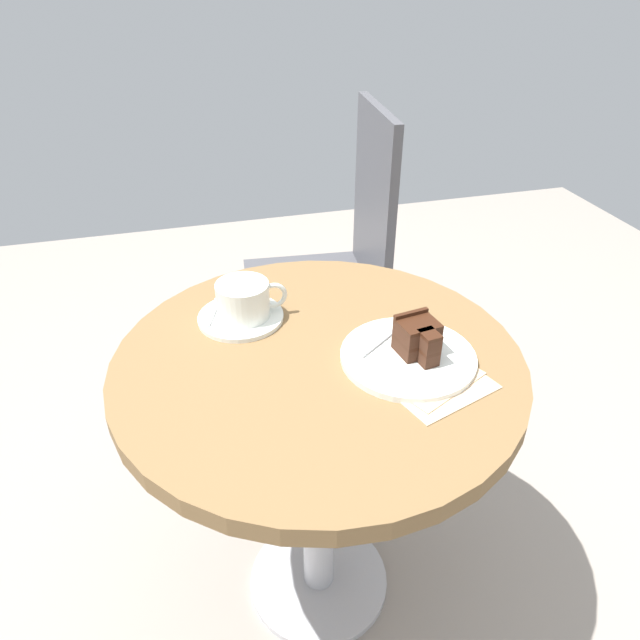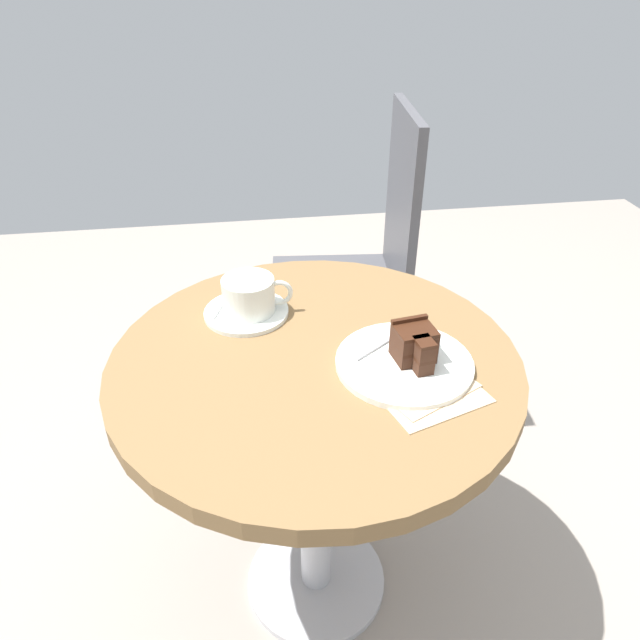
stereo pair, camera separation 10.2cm
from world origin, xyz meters
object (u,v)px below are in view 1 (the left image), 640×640
Objects in this scene: cake_plate at (408,357)px; cake_slice at (418,338)px; teaspoon at (217,306)px; coffee_cup at (244,299)px; cafe_chair at (343,252)px; napkin at (427,375)px; fork at (393,332)px; saucer at (241,317)px.

cake_plate is 2.68× the size of cake_slice.
cake_slice is at bearing -108.14° from teaspoon.
coffee_cup is 0.62m from cafe_chair.
teaspoon is 0.44× the size of cake_plate.
cake_slice reaches higher than napkin.
fork is (0.30, -0.18, 0.00)m from teaspoon.
cake_slice is 0.71m from cafe_chair.
cafe_chair is at bearing 83.66° from napkin.
cafe_chair reaches higher than saucer.
teaspoon reaches higher than saucer.
cafe_chair is (0.08, 0.68, -0.17)m from cake_slice.
cake_plate is 1.05× the size of napkin.
saucer is 1.21× the size of coffee_cup.
cake_plate is at bearing -38.10° from saucer.
coffee_cup is 0.14× the size of cafe_chair.
saucer is 1.58× the size of teaspoon.
teaspoon is 0.40m from cake_slice.
cake_slice is (0.32, -0.24, 0.03)m from teaspoon.
teaspoon is 0.35m from fork.
cafe_chair reaches higher than teaspoon.
coffee_cup reaches higher than teaspoon.
teaspoon is 1.19× the size of cake_slice.
cake_slice reaches higher than fork.
cafe_chair is at bearing 82.07° from cake_plate.
cake_slice reaches higher than saucer.
cafe_chair reaches higher than cake_plate.
cake_plate is 0.04m from cake_slice.
cake_slice is at bearing 87.23° from napkin.
teaspoon is at bearing -36.70° from cafe_chair.
fork is 0.14× the size of cafe_chair.
coffee_cup is 0.37m from napkin.
coffee_cup is at bearing 142.90° from cake_slice.
cake_slice is (0.28, -0.20, 0.04)m from saucer.
cafe_chair reaches higher than fork.
saucer is 0.61m from cafe_chair.
saucer is 0.35m from cake_slice.
fork is (0.25, -0.14, -0.03)m from coffee_cup.
napkin is at bearing -42.81° from saucer.
cake_slice reaches higher than cake_plate.
cake_slice is 0.08m from fork.
fork is at bearing 91.15° from cake_plate.
cafe_chair is (0.10, 0.68, -0.14)m from cake_plate.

